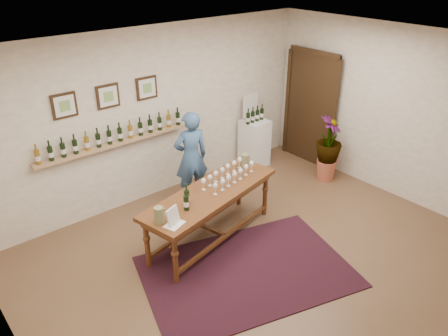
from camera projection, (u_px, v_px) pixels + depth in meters
ground at (262, 260)px, 5.96m from camera, size 6.00×6.00×0.00m
room_shell at (276, 113)px, 7.93m from camera, size 6.00×6.00×6.00m
rug at (247, 271)px, 5.74m from camera, size 3.05×2.46×0.01m
tasting_table at (211, 199)px, 6.11m from camera, size 2.33×1.16×0.79m
table_glasses at (229, 175)px, 6.30m from camera, size 1.35×0.58×0.18m
table_bottles at (186, 198)px, 5.63m from camera, size 0.30×0.22×0.28m
pitcher_left at (159, 215)px, 5.31m from camera, size 0.17×0.17×0.22m
pitcher_right at (245, 161)px, 6.68m from camera, size 0.17×0.17×0.21m
menu_card at (173, 216)px, 5.29m from camera, size 0.29×0.25×0.22m
display_pedestal at (254, 143)px, 8.37m from camera, size 0.47×0.47×0.91m
pedestal_bottles at (255, 113)px, 8.04m from camera, size 0.33×0.10×0.33m
info_sign at (250, 106)px, 8.15m from camera, size 0.37×0.03×0.51m
potted_plant at (328, 149)px, 7.76m from camera, size 0.75×0.75×1.04m
person at (191, 157)px, 7.06m from camera, size 0.64×0.50×1.56m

